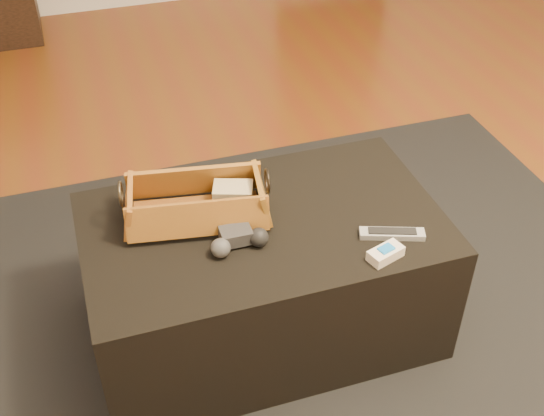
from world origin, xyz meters
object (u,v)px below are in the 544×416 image
object	(u,v)px
wicker_basket	(196,204)
game_controller	(238,240)
ottoman	(264,277)
silver_remote	(392,234)
tv_remote	(190,214)
cream_gadget	(386,253)

from	to	relation	value
wicker_basket	game_controller	distance (m)	0.18
ottoman	silver_remote	distance (m)	0.42
wicker_basket	ottoman	bearing A→B (deg)	-24.65
tv_remote	game_controller	size ratio (longest dim) A/B	1.28
game_controller	cream_gadget	bearing A→B (deg)	-24.18
game_controller	wicker_basket	bearing A→B (deg)	115.63
tv_remote	wicker_basket	bearing A→B (deg)	30.87
ottoman	game_controller	distance (m)	0.27
wicker_basket	game_controller	xyz separation A→B (m)	(0.08, -0.16, -0.02)
ottoman	wicker_basket	world-z (taller)	wicker_basket
tv_remote	cream_gadget	world-z (taller)	tv_remote
ottoman	game_controller	xyz separation A→B (m)	(-0.09, -0.08, 0.24)
silver_remote	cream_gadget	distance (m)	0.09
wicker_basket	game_controller	size ratio (longest dim) A/B	2.59
wicker_basket	silver_remote	world-z (taller)	wicker_basket
tv_remote	silver_remote	bearing A→B (deg)	-21.25
tv_remote	game_controller	world-z (taller)	game_controller
tv_remote	cream_gadget	size ratio (longest dim) A/B	2.01
wicker_basket	game_controller	bearing A→B (deg)	-64.37
wicker_basket	silver_remote	distance (m)	0.54
ottoman	tv_remote	distance (m)	0.31
wicker_basket	silver_remote	xyz separation A→B (m)	(0.48, -0.24, -0.04)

